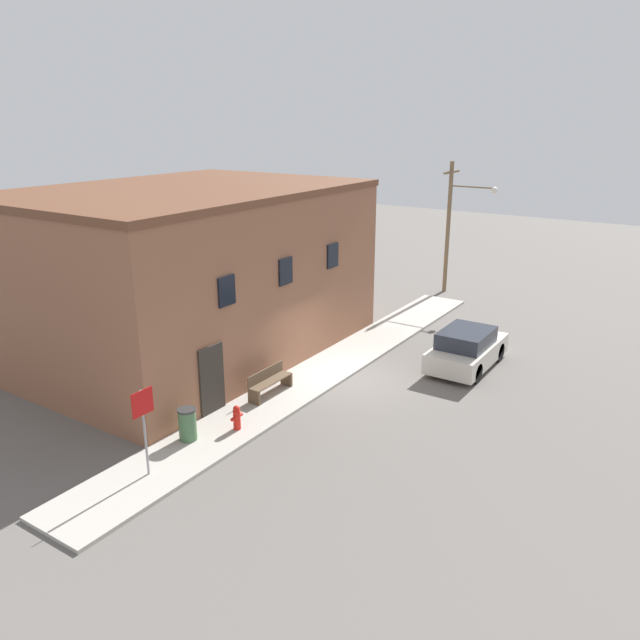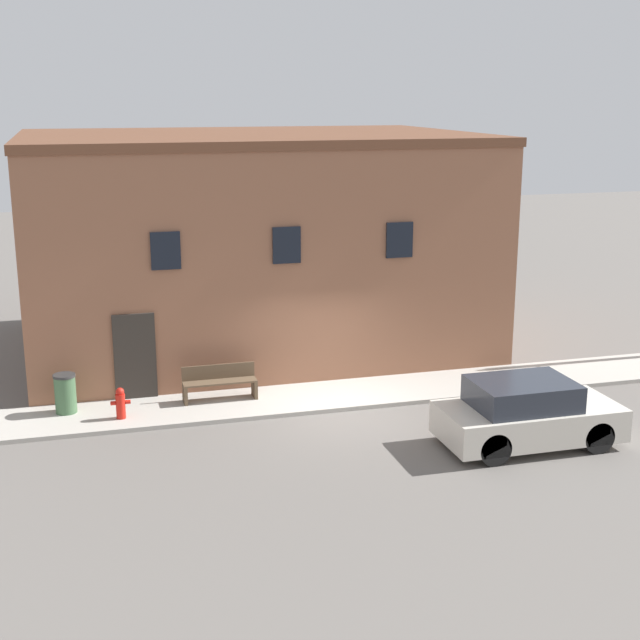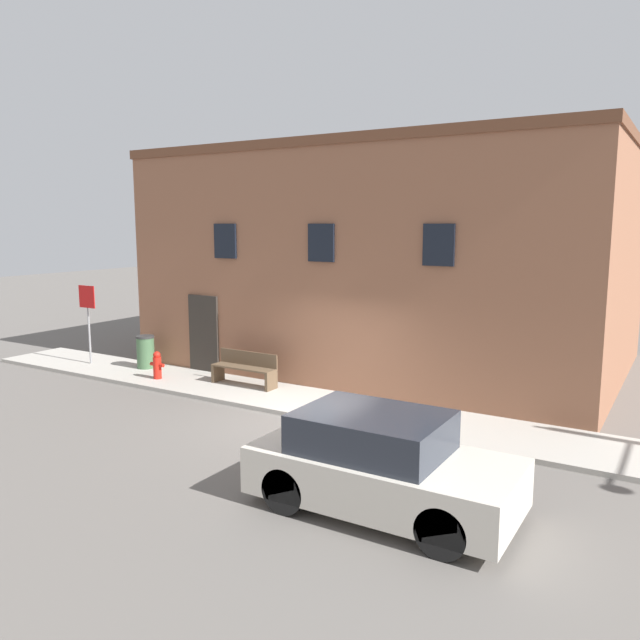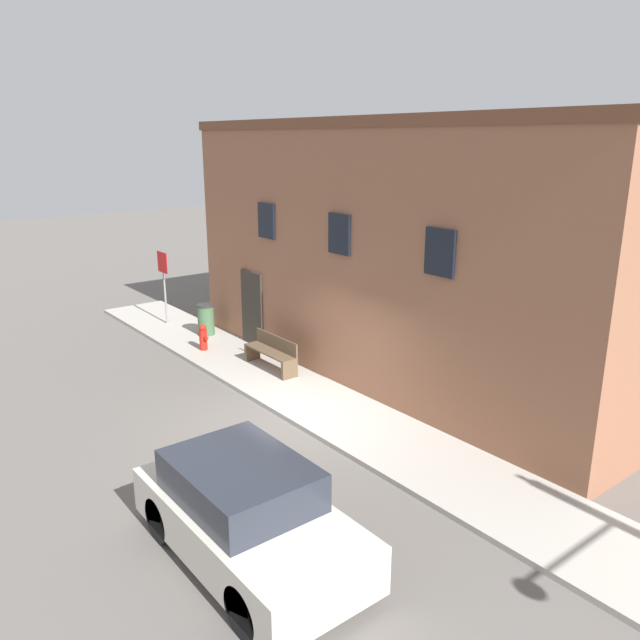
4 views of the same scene
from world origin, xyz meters
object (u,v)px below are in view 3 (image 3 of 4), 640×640
(fire_hydrant, at_px, (157,365))
(parked_car, at_px, (380,465))
(stop_sign, at_px, (88,309))
(bench, at_px, (245,368))
(trash_bin, at_px, (146,352))

(fire_hydrant, bearing_deg, parked_car, -24.03)
(parked_car, bearing_deg, stop_sign, 160.57)
(bench, bearing_deg, trash_bin, 179.15)
(bench, distance_m, trash_bin, 3.57)
(bench, height_order, trash_bin, trash_bin)
(stop_sign, bearing_deg, trash_bin, 13.53)
(fire_hydrant, relative_size, bench, 0.41)
(fire_hydrant, height_order, parked_car, parked_car)
(fire_hydrant, xyz_separation_m, stop_sign, (-3.01, 0.30, 1.22))
(stop_sign, bearing_deg, parked_car, -19.43)
(stop_sign, height_order, parked_car, stop_sign)
(stop_sign, distance_m, parked_car, 11.95)
(fire_hydrant, bearing_deg, stop_sign, 174.38)
(fire_hydrant, distance_m, bench, 2.47)
(parked_car, bearing_deg, bench, 143.39)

